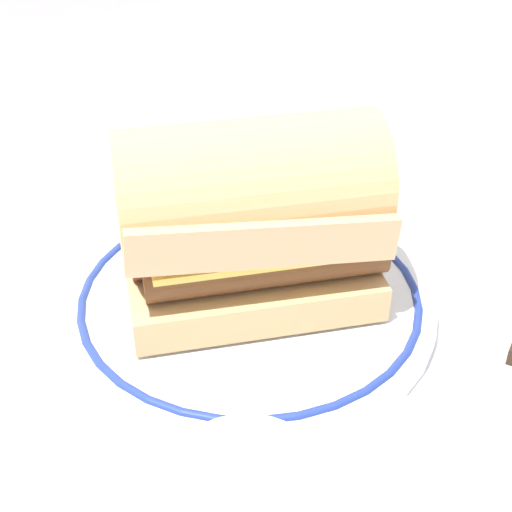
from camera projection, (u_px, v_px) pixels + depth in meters
ground_plane at (244, 300)px, 0.55m from camera, size 1.50×1.50×0.00m
plate at (256, 298)px, 0.54m from camera, size 0.27×0.27×0.01m
sausage_sandwich at (256, 213)px, 0.50m from camera, size 0.19×0.14×0.13m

